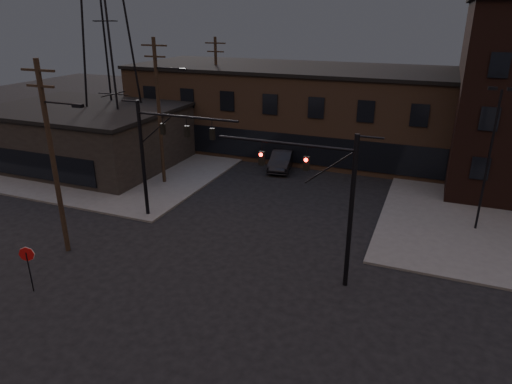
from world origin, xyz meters
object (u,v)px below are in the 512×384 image
parked_car_lot_a (504,191)px  car_crossing (282,160)px  stop_sign (27,259)px  traffic_signal_far (158,148)px  traffic_signal_near (329,193)px

parked_car_lot_a → car_crossing: (-17.78, 1.24, -0.05)m
car_crossing → stop_sign: bearing=-111.6°
traffic_signal_far → stop_sign: (-1.28, -9.99, -3.17)m
traffic_signal_far → stop_sign: size_ratio=3.23×
traffic_signal_near → stop_sign: size_ratio=3.23×
stop_sign → parked_car_lot_a: stop_sign is taller
traffic_signal_near → traffic_signal_far: (-12.07, 3.50, 0.08)m
traffic_signal_near → traffic_signal_far: size_ratio=1.00×
car_crossing → parked_car_lot_a: bearing=-12.8°
traffic_signal_near → car_crossing: traffic_signal_near is taller
traffic_signal_near → parked_car_lot_a: bearing=57.9°
parked_car_lot_a → car_crossing: bearing=71.6°
traffic_signal_near → traffic_signal_far: same height
parked_car_lot_a → car_crossing: 17.82m
traffic_signal_near → parked_car_lot_a: traffic_signal_near is taller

